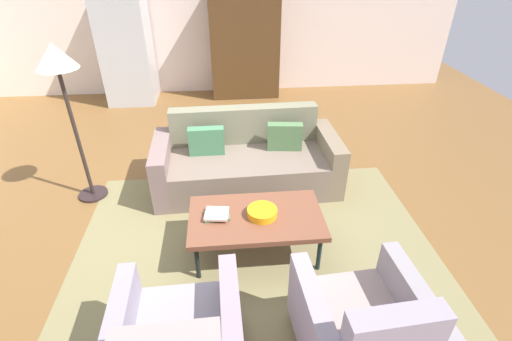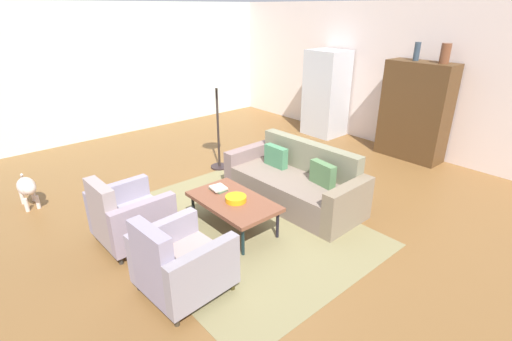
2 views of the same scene
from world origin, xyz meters
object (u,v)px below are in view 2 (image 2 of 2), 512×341
book_stack (218,188)px  vase_tall (417,51)px  refrigerator (326,94)px  cabinet (415,111)px  floor_lamp (216,88)px  armchair_right (178,265)px  vase_round (445,53)px  couch (296,183)px  fruit_bowl (236,199)px  armchair_left (127,218)px  dog (27,188)px  coffee_table (233,202)px

book_stack → vase_tall: size_ratio=0.74×
book_stack → refrigerator: size_ratio=0.13×
book_stack → cabinet: (0.53, 4.14, 0.45)m
refrigerator → floor_lamp: refrigerator is taller
armchair_right → vase_round: vase_round is taller
couch → refrigerator: size_ratio=1.15×
fruit_bowl → vase_round: (0.48, 4.15, 1.51)m
fruit_bowl → refrigerator: bearing=115.1°
armchair_left → fruit_bowl: size_ratio=3.27×
floor_lamp → book_stack: bearing=-36.1°
vase_tall → dog: (-2.43, -6.02, -1.65)m
armchair_left → floor_lamp: floor_lamp is taller
armchair_right → book_stack: (-0.95, 1.18, 0.11)m
armchair_right → dog: (-3.00, -0.70, -0.03)m
floor_lamp → dog: 3.21m
fruit_bowl → vase_tall: vase_tall is taller
refrigerator → dog: size_ratio=2.60×
floor_lamp → vase_tall: bearing=59.3°
book_stack → vase_tall: bearing=84.7°
armchair_left → vase_tall: 5.59m
coffee_table → vase_round: bearing=82.6°
couch → floor_lamp: floor_lamp is taller
coffee_table → dog: bearing=-142.0°
armchair_left → fruit_bowl: bearing=59.4°
coffee_table → fruit_bowl: (0.05, 0.00, 0.07)m
vase_tall → dog: bearing=-112.0°
dog → refrigerator: bearing=86.3°
book_stack → dog: dog is taller
refrigerator → dog: bearing=-95.4°
armchair_right → refrigerator: bearing=111.4°
armchair_right → coffee_table: bearing=113.7°
vase_round → dog: bearing=-116.0°
armchair_left → dog: (-1.80, -0.70, -0.03)m
armchair_right → dog: 3.08m
coffee_table → couch: bearing=90.1°
vase_round → floor_lamp: (-2.33, -3.08, -0.52)m
coffee_table → book_stack: bearing=177.1°
fruit_bowl → floor_lamp: size_ratio=0.16×
book_stack → dog: size_ratio=0.33×
cabinet → coffee_table: bearing=-92.6°
armchair_right → refrigerator: refrigerator is taller
coffee_table → armchair_right: armchair_right is taller
fruit_bowl → dog: (-2.45, -1.87, -0.15)m
couch → refrigerator: refrigerator is taller
vase_round → book_stack: bearing=-102.1°
book_stack → vase_round: size_ratio=0.71×
fruit_bowl → vase_tall: (-0.02, 4.15, 1.50)m
coffee_table → floor_lamp: 2.34m
cabinet → vase_tall: 1.07m
book_stack → floor_lamp: (-1.44, 1.05, 1.00)m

